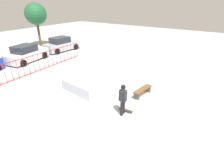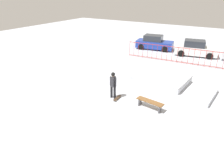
# 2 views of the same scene
# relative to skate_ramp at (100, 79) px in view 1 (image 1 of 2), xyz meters

# --- Properties ---
(ground_plane) EXTENTS (60.00, 60.00, 0.00)m
(ground_plane) POSITION_rel_skate_ramp_xyz_m (-0.81, -0.95, -0.32)
(ground_plane) COLOR #B2B7C1
(skate_ramp) EXTENTS (5.65, 3.17, 0.74)m
(skate_ramp) POSITION_rel_skate_ramp_xyz_m (0.00, 0.00, 0.00)
(skate_ramp) COLOR silver
(skate_ramp) RESTS_ON ground
(skater) EXTENTS (0.44, 0.40, 1.73)m
(skater) POSITION_rel_skate_ramp_xyz_m (-2.38, -3.33, 0.69)
(skater) COLOR black
(skater) RESTS_ON ground
(skateboard) EXTENTS (0.28, 0.81, 0.09)m
(skateboard) POSITION_rel_skate_ramp_xyz_m (-2.06, -3.34, -0.24)
(skateboard) COLOR #3F2D1E
(skateboard) RESTS_ON ground
(perimeter_fence) EXTENTS (9.72, 0.60, 1.50)m
(perimeter_fence) POSITION_rel_skate_ramp_xyz_m (-0.81, 5.73, 0.45)
(perimeter_fence) COLOR maroon
(perimeter_fence) RESTS_ON ground
(park_bench) EXTENTS (1.64, 0.61, 0.48)m
(park_bench) POSITION_rel_skate_ramp_xyz_m (0.07, -3.32, 0.04)
(park_bench) COLOR brown
(park_bench) RESTS_ON ground
(parked_car_white) EXTENTS (4.34, 2.49, 1.60)m
(parked_car_white) POSITION_rel_skate_ramp_xyz_m (0.17, 8.99, 0.41)
(parked_car_white) COLOR white
(parked_car_white) RESTS_ON ground
(parked_car_silver) EXTENTS (4.22, 2.16, 1.60)m
(parked_car_silver) POSITION_rel_skate_ramp_xyz_m (4.79, 9.24, 0.41)
(parked_car_silver) COLOR #B7B7BC
(parked_car_silver) RESTS_ON ground
(distant_tree) EXTENTS (2.57, 2.57, 5.19)m
(distant_tree) POSITION_rel_skate_ramp_xyz_m (4.91, 13.39, 3.56)
(distant_tree) COLOR brown
(distant_tree) RESTS_ON ground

